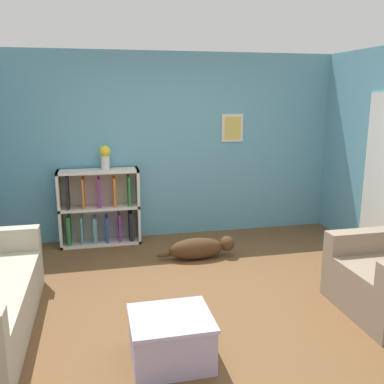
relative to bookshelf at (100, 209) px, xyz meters
name	(u,v)px	position (x,y,z in m)	size (l,w,h in m)	color
ground_plane	(201,304)	(0.93, -2.04, -0.49)	(14.00, 14.00, 0.00)	brown
wall_back	(164,146)	(0.93, 0.21, 0.81)	(5.60, 0.13, 2.60)	#609EB7
bookshelf	(100,209)	(0.00, 0.00, 0.00)	(1.08, 0.33, 1.04)	silver
coffee_table	(171,337)	(0.49, -2.88, -0.29)	(0.63, 0.56, 0.38)	#ADA3CC
dog	(200,248)	(1.21, -0.87, -0.35)	(1.00, 0.25, 0.27)	#472D19
vase	(105,156)	(0.10, -0.02, 0.73)	(0.15, 0.15, 0.32)	silver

